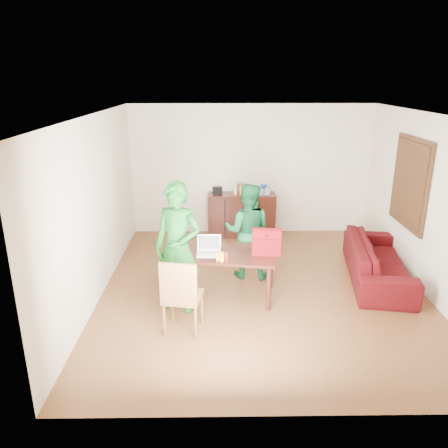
{
  "coord_description": "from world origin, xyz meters",
  "views": [
    {
      "loc": [
        -0.69,
        -6.24,
        3.21
      ],
      "look_at": [
        -0.6,
        -0.01,
        1.1
      ],
      "focal_mm": 35.0,
      "sensor_mm": 36.0,
      "label": 1
    }
  ],
  "objects_px": {
    "chair": "(183,310)",
    "person_far": "(247,231)",
    "laptop": "(209,251)",
    "bottle": "(227,256)",
    "sofa": "(378,261)",
    "person_near": "(178,248)",
    "table": "(224,257)",
    "red_bag": "(267,244)"
  },
  "relations": [
    {
      "from": "chair",
      "to": "sofa",
      "type": "bearing_deg",
      "value": 36.0
    },
    {
      "from": "person_near",
      "to": "red_bag",
      "type": "xyz_separation_m",
      "value": [
        1.28,
        0.3,
        -0.06
      ]
    },
    {
      "from": "chair",
      "to": "red_bag",
      "type": "bearing_deg",
      "value": 47.34
    },
    {
      "from": "table",
      "to": "sofa",
      "type": "relative_size",
      "value": 0.75
    },
    {
      "from": "table",
      "to": "laptop",
      "type": "distance_m",
      "value": 0.28
    },
    {
      "from": "bottle",
      "to": "sofa",
      "type": "bearing_deg",
      "value": 20.18
    },
    {
      "from": "laptop",
      "to": "person_far",
      "type": "bearing_deg",
      "value": 53.3
    },
    {
      "from": "chair",
      "to": "sofa",
      "type": "xyz_separation_m",
      "value": [
        3.1,
        1.53,
        0.02
      ]
    },
    {
      "from": "chair",
      "to": "red_bag",
      "type": "relative_size",
      "value": 2.52
    },
    {
      "from": "chair",
      "to": "person_near",
      "type": "bearing_deg",
      "value": 109.04
    },
    {
      "from": "bottle",
      "to": "red_bag",
      "type": "relative_size",
      "value": 0.43
    },
    {
      "from": "table",
      "to": "red_bag",
      "type": "distance_m",
      "value": 0.67
    },
    {
      "from": "laptop",
      "to": "sofa",
      "type": "bearing_deg",
      "value": 14.16
    },
    {
      "from": "bottle",
      "to": "sofa",
      "type": "xyz_separation_m",
      "value": [
        2.52,
        0.93,
        -0.49
      ]
    },
    {
      "from": "chair",
      "to": "person_near",
      "type": "distance_m",
      "value": 0.88
    },
    {
      "from": "chair",
      "to": "bottle",
      "type": "height_order",
      "value": "chair"
    },
    {
      "from": "laptop",
      "to": "table",
      "type": "bearing_deg",
      "value": 23.75
    },
    {
      "from": "bottle",
      "to": "laptop",
      "type": "bearing_deg",
      "value": 133.23
    },
    {
      "from": "table",
      "to": "person_near",
      "type": "bearing_deg",
      "value": -141.53
    },
    {
      "from": "bottle",
      "to": "chair",
      "type": "bearing_deg",
      "value": -134.09
    },
    {
      "from": "person_near",
      "to": "table",
      "type": "bearing_deg",
      "value": 48.83
    },
    {
      "from": "chair",
      "to": "laptop",
      "type": "height_order",
      "value": "chair"
    },
    {
      "from": "table",
      "to": "sofa",
      "type": "height_order",
      "value": "table"
    },
    {
      "from": "chair",
      "to": "table",
      "type": "bearing_deg",
      "value": 70.11
    },
    {
      "from": "person_near",
      "to": "bottle",
      "type": "xyz_separation_m",
      "value": [
        0.68,
        -0.01,
        -0.12
      ]
    },
    {
      "from": "person_near",
      "to": "bottle",
      "type": "relative_size",
      "value": 10.47
    },
    {
      "from": "person_far",
      "to": "sofa",
      "type": "distance_m",
      "value": 2.21
    },
    {
      "from": "person_far",
      "to": "chair",
      "type": "bearing_deg",
      "value": 71.28
    },
    {
      "from": "table",
      "to": "chair",
      "type": "bearing_deg",
      "value": -110.37
    },
    {
      "from": "person_near",
      "to": "red_bag",
      "type": "height_order",
      "value": "person_near"
    },
    {
      "from": "table",
      "to": "person_far",
      "type": "xyz_separation_m",
      "value": [
        0.39,
        0.71,
        0.16
      ]
    },
    {
      "from": "person_near",
      "to": "sofa",
      "type": "distance_m",
      "value": 3.39
    },
    {
      "from": "person_far",
      "to": "sofa",
      "type": "height_order",
      "value": "person_far"
    },
    {
      "from": "laptop",
      "to": "bottle",
      "type": "distance_m",
      "value": 0.38
    },
    {
      "from": "chair",
      "to": "person_far",
      "type": "height_order",
      "value": "person_far"
    },
    {
      "from": "table",
      "to": "red_bag",
      "type": "height_order",
      "value": "red_bag"
    },
    {
      "from": "chair",
      "to": "laptop",
      "type": "bearing_deg",
      "value": 79.4
    },
    {
      "from": "bottle",
      "to": "red_bag",
      "type": "bearing_deg",
      "value": 27.04
    },
    {
      "from": "red_bag",
      "to": "sofa",
      "type": "relative_size",
      "value": 0.19
    },
    {
      "from": "person_near",
      "to": "bottle",
      "type": "distance_m",
      "value": 0.69
    },
    {
      "from": "laptop",
      "to": "red_bag",
      "type": "bearing_deg",
      "value": 2.91
    },
    {
      "from": "person_near",
      "to": "red_bag",
      "type": "distance_m",
      "value": 1.31
    }
  ]
}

